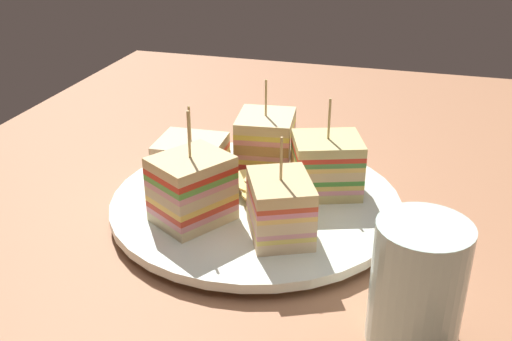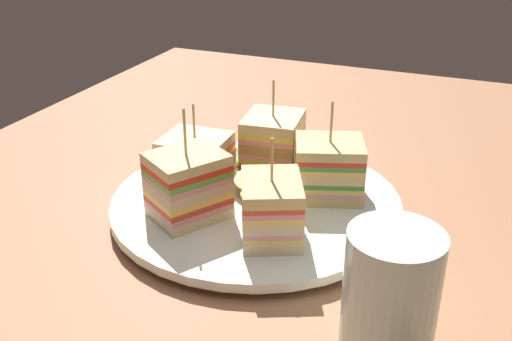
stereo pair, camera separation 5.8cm
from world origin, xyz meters
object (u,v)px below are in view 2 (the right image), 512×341
object	(u,v)px
sandwich_wedge_2	(188,186)
chip_pile	(260,189)
sandwich_wedge_4	(328,169)
drinking_glass	(389,303)
spoon	(233,148)
plate	(256,203)
sandwich_wedge_3	(271,209)
sandwich_wedge_0	(273,143)
sandwich_wedge_1	(196,160)

from	to	relation	value
sandwich_wedge_2	chip_pile	world-z (taller)	sandwich_wedge_2
sandwich_wedge_2	sandwich_wedge_4	bearing A→B (deg)	-18.20
chip_pile	drinking_glass	bearing A→B (deg)	46.94
sandwich_wedge_2	spoon	distance (cm)	19.39
plate	chip_pile	world-z (taller)	chip_pile
sandwich_wedge_4	drinking_glass	world-z (taller)	sandwich_wedge_4
plate	sandwich_wedge_3	size ratio (longest dim) A/B	3.06
sandwich_wedge_0	sandwich_wedge_3	world-z (taller)	sandwich_wedge_0
sandwich_wedge_3	chip_pile	bearing A→B (deg)	6.16
spoon	drinking_glass	size ratio (longest dim) A/B	1.32
sandwich_wedge_1	sandwich_wedge_3	xyz separation A→B (cm)	(6.98, 10.99, 0.23)
sandwich_wedge_0	chip_pile	distance (cm)	7.79
sandwich_wedge_2	sandwich_wedge_3	size ratio (longest dim) A/B	1.14
plate	sandwich_wedge_3	world-z (taller)	sandwich_wedge_3
sandwich_wedge_1	sandwich_wedge_0	bearing A→B (deg)	42.46
chip_pile	drinking_glass	size ratio (longest dim) A/B	0.75
sandwich_wedge_0	drinking_glass	xyz separation A→B (cm)	(21.71, 16.83, -0.55)
sandwich_wedge_2	sandwich_wedge_4	xyz separation A→B (cm)	(-8.99, 10.75, -0.29)
sandwich_wedge_1	sandwich_wedge_3	world-z (taller)	sandwich_wedge_3
sandwich_wedge_0	sandwich_wedge_1	world-z (taller)	sandwich_wedge_0
spoon	chip_pile	bearing A→B (deg)	78.53
sandwich_wedge_1	chip_pile	world-z (taller)	sandwich_wedge_1
sandwich_wedge_0	plate	bearing A→B (deg)	1.09
sandwich_wedge_4	chip_pile	distance (cm)	7.01
sandwich_wedge_3	plate	bearing A→B (deg)	8.77
plate	sandwich_wedge_1	world-z (taller)	sandwich_wedge_1
plate	spoon	xyz separation A→B (cm)	(-12.85, -8.37, -0.58)
sandwich_wedge_0	sandwich_wedge_4	world-z (taller)	sandwich_wedge_0
plate	sandwich_wedge_3	distance (cm)	7.90
drinking_glass	sandwich_wedge_1	bearing A→B (deg)	-124.24
sandwich_wedge_4	sandwich_wedge_2	bearing A→B (deg)	20.44
sandwich_wedge_4	spoon	xyz separation A→B (cm)	(-9.49, -14.68, -4.07)
sandwich_wedge_2	sandwich_wedge_3	distance (cm)	8.36
sandwich_wedge_0	sandwich_wedge_1	bearing A→B (deg)	-51.76
plate	drinking_glass	xyz separation A→B (cm)	(14.63, 15.86, 3.08)
sandwich_wedge_3	sandwich_wedge_2	bearing A→B (deg)	63.14
plate	sandwich_wedge_2	world-z (taller)	sandwich_wedge_2
sandwich_wedge_0	drinking_glass	world-z (taller)	sandwich_wedge_0
sandwich_wedge_2	drinking_glass	bearing A→B (deg)	-82.04
sandwich_wedge_0	chip_pile	world-z (taller)	sandwich_wedge_0
sandwich_wedge_4	plate	bearing A→B (deg)	8.57
chip_pile	drinking_glass	world-z (taller)	drinking_glass
chip_pile	sandwich_wedge_3	bearing A→B (deg)	30.54
chip_pile	spoon	world-z (taller)	chip_pile
sandwich_wedge_0	sandwich_wedge_4	bearing A→B (deg)	56.26
chip_pile	plate	bearing A→B (deg)	-120.95
sandwich_wedge_1	spoon	xyz separation A→B (cm)	(-11.86, -1.29, -3.69)
sandwich_wedge_1	sandwich_wedge_2	world-z (taller)	sandwich_wedge_2
sandwich_wedge_2	drinking_glass	xyz separation A→B (cm)	(9.00, 20.29, -0.71)
sandwich_wedge_4	drinking_glass	size ratio (longest dim) A/B	1.04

